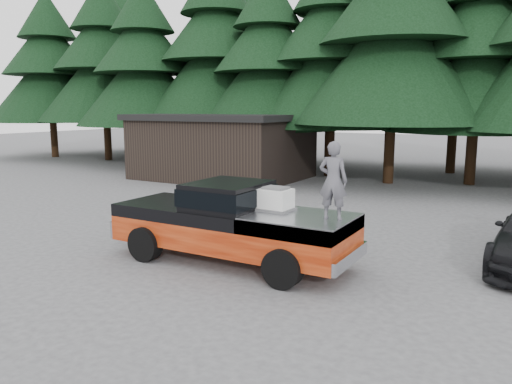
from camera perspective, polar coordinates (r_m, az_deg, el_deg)
The scene contains 7 objects.
ground at distance 11.62m, azimuth 0.29°, elevation -8.66°, with size 120.00×120.00×0.00m, color #49494B.
pickup_truck at distance 11.88m, azimuth -2.79°, elevation -4.91°, with size 6.00×2.04×1.33m, color #C64D1D, non-canonical shape.
truck_cab at distance 11.73m, azimuth -3.24°, elevation -0.31°, with size 1.66×1.90×0.59m, color black.
air_compressor at distance 11.33m, azimuth 2.25°, elevation -0.94°, with size 0.69×0.58×0.48m, color silver.
man_on_bed at distance 10.46m, azimuth 8.81°, elevation 1.29°, with size 0.60×0.39×1.64m, color #55545B.
utility_building at distance 26.06m, azimuth -3.83°, elevation 5.28°, with size 8.40×6.40×3.30m.
treeline at distance 27.55m, azimuth 20.11°, elevation 17.61°, with size 60.15×16.05×17.50m.
Camera 1 is at (5.47, -9.58, 3.66)m, focal length 35.00 mm.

